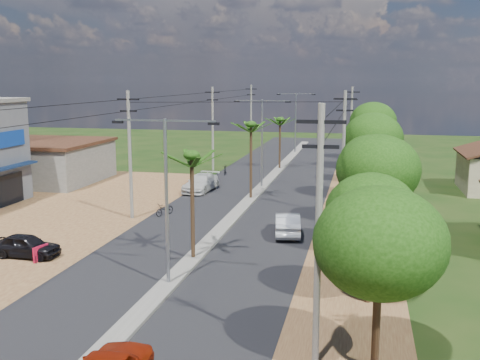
{
  "coord_description": "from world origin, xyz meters",
  "views": [
    {
      "loc": [
        8.84,
        -24.18,
        9.74
      ],
      "look_at": [
        0.75,
        12.47,
        3.0
      ],
      "focal_mm": 42.0,
      "sensor_mm": 36.0,
      "label": 1
    }
  ],
  "objects_px": {
    "car_white_far": "(201,183)",
    "roadside_sign": "(41,254)",
    "car_parked_dark": "(26,246)",
    "car_silver_mid": "(287,224)"
  },
  "relations": [
    {
      "from": "car_silver_mid",
      "to": "car_parked_dark",
      "type": "distance_m",
      "value": 15.53
    },
    {
      "from": "car_silver_mid",
      "to": "roadside_sign",
      "type": "xyz_separation_m",
      "value": [
        -12.35,
        -8.09,
        -0.28
      ]
    },
    {
      "from": "roadside_sign",
      "to": "car_silver_mid",
      "type": "bearing_deg",
      "value": 46.9
    },
    {
      "from": "car_parked_dark",
      "to": "roadside_sign",
      "type": "xyz_separation_m",
      "value": [
        1.18,
        -0.45,
        -0.21
      ]
    },
    {
      "from": "car_white_far",
      "to": "car_parked_dark",
      "type": "bearing_deg",
      "value": -96.8
    },
    {
      "from": "car_parked_dark",
      "to": "roadside_sign",
      "type": "relative_size",
      "value": 3.59
    },
    {
      "from": "car_white_far",
      "to": "roadside_sign",
      "type": "height_order",
      "value": "car_white_far"
    },
    {
      "from": "car_parked_dark",
      "to": "roadside_sign",
      "type": "height_order",
      "value": "car_parked_dark"
    },
    {
      "from": "car_white_far",
      "to": "roadside_sign",
      "type": "distance_m",
      "value": 20.65
    },
    {
      "from": "car_parked_dark",
      "to": "car_silver_mid",
      "type": "bearing_deg",
      "value": -60.4
    }
  ]
}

